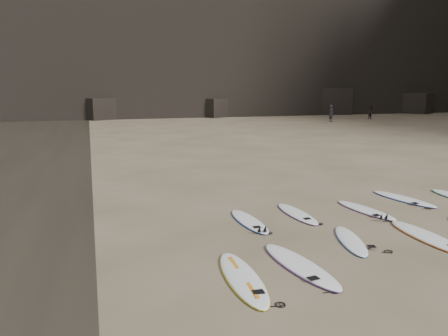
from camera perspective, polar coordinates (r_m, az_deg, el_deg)
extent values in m
plane|color=#897559|center=(11.74, 20.79, -9.13)|extent=(240.00, 240.00, 0.00)
cube|color=black|center=(55.75, -1.54, 7.88)|extent=(4.23, 4.46, 2.33)
cube|color=black|center=(63.34, 13.35, 8.50)|extent=(5.95, 5.19, 3.59)
cube|color=black|center=(69.27, 23.60, 7.77)|extent=(5.31, 5.56, 2.88)
cube|color=black|center=(53.71, -16.21, 7.45)|extent=(4.49, 4.76, 2.49)
ellipsoid|color=white|center=(9.05, 2.43, -14.07)|extent=(0.80, 2.74, 0.10)
ellipsoid|color=white|center=(9.75, 9.87, -12.34)|extent=(0.98, 2.80, 0.10)
ellipsoid|color=white|center=(11.50, 16.21, -9.04)|extent=(1.17, 2.28, 0.08)
ellipsoid|color=white|center=(12.42, 25.10, -8.13)|extent=(0.76, 2.82, 0.10)
ellipsoid|color=white|center=(12.57, 3.29, -6.92)|extent=(0.66, 2.42, 0.09)
ellipsoid|color=white|center=(13.46, 9.51, -5.86)|extent=(0.60, 2.39, 0.09)
ellipsoid|color=white|center=(14.34, 17.98, -5.21)|extent=(0.93, 2.51, 0.09)
ellipsoid|color=white|center=(16.19, 22.39, -3.71)|extent=(1.09, 2.66, 0.09)
imported|color=#242228|center=(49.68, 13.82, 6.96)|extent=(0.49, 0.70, 1.83)
imported|color=black|center=(54.86, 18.67, 6.90)|extent=(0.84, 0.70, 1.59)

